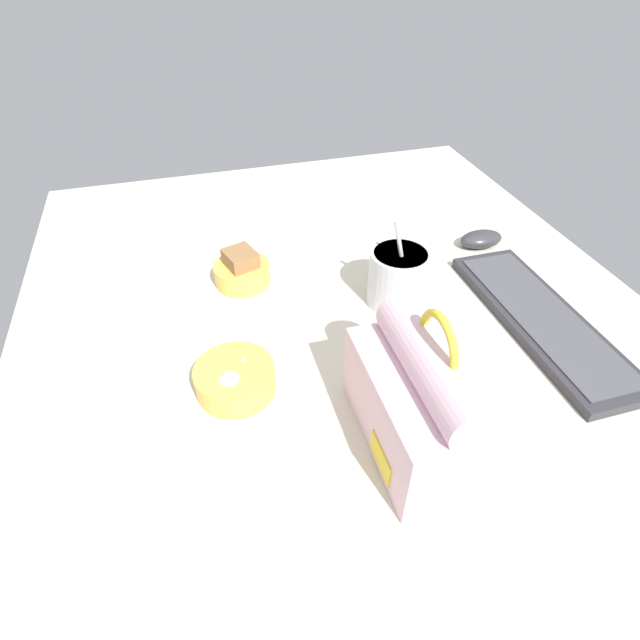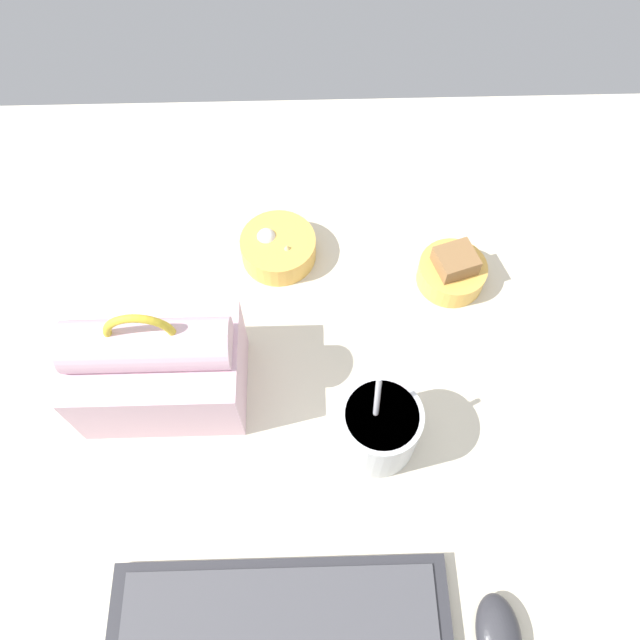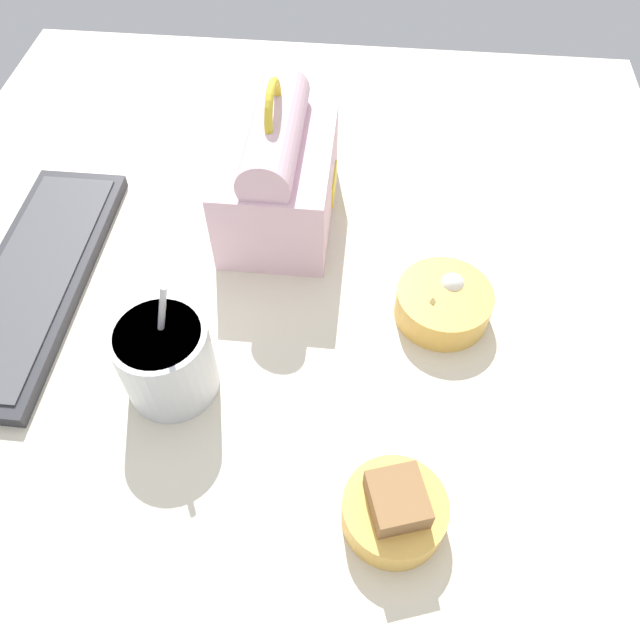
% 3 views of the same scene
% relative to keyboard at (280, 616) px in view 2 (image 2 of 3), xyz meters
% --- Properties ---
extents(desk_surface, '(1.40, 1.10, 0.02)m').
position_rel_keyboard_xyz_m(desk_surface, '(-0.08, -0.33, -0.02)').
color(desk_surface, beige).
rests_on(desk_surface, ground).
extents(keyboard, '(0.40, 0.13, 0.02)m').
position_rel_keyboard_xyz_m(keyboard, '(0.00, 0.00, 0.00)').
color(keyboard, '#2D2D33').
rests_on(keyboard, desk_surface).
extents(lunch_bag, '(0.22, 0.15, 0.21)m').
position_rel_keyboard_xyz_m(lunch_bag, '(0.16, -0.30, 0.07)').
color(lunch_bag, beige).
rests_on(lunch_bag, desk_surface).
extents(soup_cup, '(0.10, 0.10, 0.17)m').
position_rel_keyboard_xyz_m(soup_cup, '(-0.13, -0.21, 0.04)').
color(soup_cup, silver).
rests_on(soup_cup, desk_surface).
extents(bento_bowl_sandwich, '(0.10, 0.10, 0.07)m').
position_rel_keyboard_xyz_m(bento_bowl_sandwich, '(-0.26, -0.47, 0.02)').
color(bento_bowl_sandwich, '#EAB24C').
rests_on(bento_bowl_sandwich, desk_surface).
extents(bento_bowl_snacks, '(0.12, 0.12, 0.05)m').
position_rel_keyboard_xyz_m(bento_bowl_snacks, '(0.00, -0.52, 0.01)').
color(bento_bowl_snacks, '#EAB24C').
rests_on(bento_bowl_snacks, desk_surface).
extents(computer_mouse, '(0.05, 0.09, 0.03)m').
position_rel_keyboard_xyz_m(computer_mouse, '(-0.25, 0.03, 0.01)').
color(computer_mouse, '#333338').
rests_on(computer_mouse, desk_surface).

